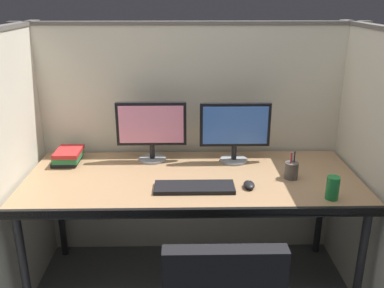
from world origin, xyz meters
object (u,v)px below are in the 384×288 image
object	(u,v)px
monitor_right	(235,128)
soda_can	(333,188)
pen_cup	(291,170)
book_stack	(68,156)
desk	(192,185)
keyboard_main	(194,187)
computer_mouse	(249,185)
monitor_left	(151,127)

from	to	relation	value
monitor_right	soda_can	bearing A→B (deg)	-49.70
pen_cup	book_stack	bearing A→B (deg)	168.62
pen_cup	soda_can	distance (m)	0.30
desk	keyboard_main	bearing A→B (deg)	-86.83
pen_cup	computer_mouse	bearing A→B (deg)	-154.96
monitor_right	keyboard_main	xyz separation A→B (m)	(-0.26, -0.40, -0.20)
desk	monitor_left	xyz separation A→B (m)	(-0.25, 0.27, 0.27)
pen_cup	soda_can	world-z (taller)	pen_cup
desk	monitor_right	xyz separation A→B (m)	(0.27, 0.24, 0.27)
keyboard_main	soda_can	distance (m)	0.71
keyboard_main	pen_cup	bearing A→B (deg)	13.44
desk	monitor_left	distance (m)	0.45
monitor_left	keyboard_main	xyz separation A→B (m)	(0.25, -0.43, -0.20)
keyboard_main	pen_cup	world-z (taller)	pen_cup
desk	book_stack	bearing A→B (deg)	162.36
pen_cup	monitor_right	bearing A→B (deg)	138.18
monitor_right	pen_cup	xyz separation A→B (m)	(0.30, -0.26, -0.17)
book_stack	soda_can	size ratio (longest dim) A/B	1.80
desk	monitor_left	size ratio (longest dim) A/B	4.42
monitor_right	keyboard_main	size ratio (longest dim) A/B	1.00
book_stack	soda_can	distance (m)	1.56
keyboard_main	soda_can	size ratio (longest dim) A/B	3.52
desk	monitor_right	bearing A→B (deg)	42.20
desk	soda_can	xyz separation A→B (m)	(0.71, -0.28, 0.11)
monitor_left	book_stack	size ratio (longest dim) A/B	1.96
computer_mouse	soda_can	bearing A→B (deg)	-18.80
monitor_right	soda_can	xyz separation A→B (m)	(0.44, -0.52, -0.15)
monitor_right	computer_mouse	distance (m)	0.43
monitor_left	computer_mouse	size ratio (longest dim) A/B	4.48
monitor_right	monitor_left	bearing A→B (deg)	176.78
computer_mouse	pen_cup	distance (m)	0.28
monitor_left	pen_cup	distance (m)	0.87
desk	pen_cup	world-z (taller)	pen_cup
book_stack	computer_mouse	bearing A→B (deg)	-19.86
monitor_left	computer_mouse	world-z (taller)	monitor_left
desk	pen_cup	distance (m)	0.57
monitor_left	monitor_right	distance (m)	0.51
monitor_left	keyboard_main	bearing A→B (deg)	-59.14
monitor_right	pen_cup	distance (m)	0.43
desk	pen_cup	size ratio (longest dim) A/B	11.89
monitor_left	soda_can	distance (m)	1.11
computer_mouse	book_stack	size ratio (longest dim) A/B	0.44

